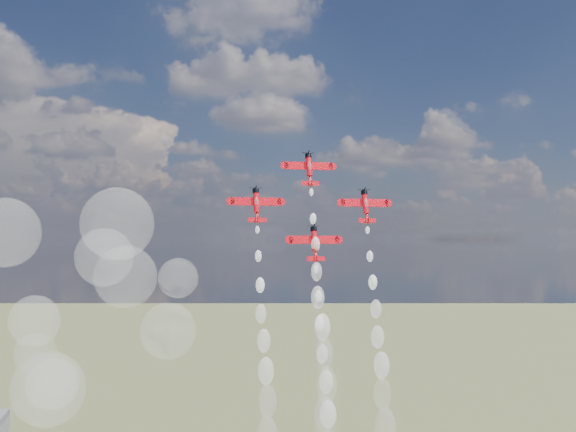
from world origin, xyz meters
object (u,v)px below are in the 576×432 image
Objects in this scene: plane_lead at (309,168)px; plane_right at (365,206)px; plane_left at (256,204)px; plane_slot at (315,243)px.

plane_lead reaches higher than plane_right.
plane_lead is 1.00× the size of plane_left.
plane_left is 16.92m from plane_slot.
plane_left is at bearing 180.00° from plane_right.
plane_right is at bearing 0.00° from plane_left.
plane_right is 16.92m from plane_slot.
plane_left is 27.72m from plane_right.
plane_right is at bearing -11.19° from plane_lead.
plane_lead reaches higher than plane_slot.
plane_lead is at bearing 168.81° from plane_right.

